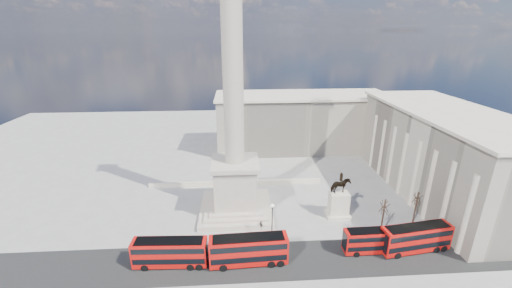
{
  "coord_description": "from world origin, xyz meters",
  "views": [
    {
      "loc": [
        0.49,
        -49.91,
        34.1
      ],
      "look_at": [
        3.9,
        3.32,
        14.76
      ],
      "focal_mm": 22.0,
      "sensor_mm": 36.0,
      "label": 1
    }
  ],
  "objects_px": {
    "pedestrian_walking": "(386,238)",
    "pedestrian_crossing": "(261,226)",
    "pedestrian_standing": "(344,239)",
    "nelsons_column": "(235,151)",
    "red_bus_b": "(249,250)",
    "victorian_lamp": "(272,219)",
    "red_bus_d": "(376,240)",
    "red_bus_c": "(416,238)",
    "equestrian_statue": "(339,201)",
    "red_bus_a": "(171,252)"
  },
  "relations": [
    {
      "from": "red_bus_a",
      "to": "pedestrian_standing",
      "type": "relative_size",
      "value": 6.36
    },
    {
      "from": "pedestrian_walking",
      "to": "victorian_lamp",
      "type": "bearing_deg",
      "value": 169.15
    },
    {
      "from": "equestrian_statue",
      "to": "pedestrian_walking",
      "type": "relative_size",
      "value": 6.06
    },
    {
      "from": "red_bus_c",
      "to": "pedestrian_walking",
      "type": "distance_m",
      "value": 4.76
    },
    {
      "from": "red_bus_a",
      "to": "pedestrian_walking",
      "type": "xyz_separation_m",
      "value": [
        35.5,
        3.52,
        -1.62
      ]
    },
    {
      "from": "red_bus_a",
      "to": "red_bus_b",
      "type": "height_order",
      "value": "red_bus_b"
    },
    {
      "from": "red_bus_b",
      "to": "equestrian_statue",
      "type": "xyz_separation_m",
      "value": [
        17.85,
        12.33,
        0.71
      ]
    },
    {
      "from": "nelsons_column",
      "to": "pedestrian_crossing",
      "type": "height_order",
      "value": "nelsons_column"
    },
    {
      "from": "red_bus_d",
      "to": "pedestrian_standing",
      "type": "bearing_deg",
      "value": 149.28
    },
    {
      "from": "red_bus_c",
      "to": "pedestrian_walking",
      "type": "height_order",
      "value": "red_bus_c"
    },
    {
      "from": "pedestrian_walking",
      "to": "pedestrian_crossing",
      "type": "relative_size",
      "value": 0.82
    },
    {
      "from": "pedestrian_standing",
      "to": "nelsons_column",
      "type": "bearing_deg",
      "value": -60.13
    },
    {
      "from": "red_bus_d",
      "to": "victorian_lamp",
      "type": "xyz_separation_m",
      "value": [
        -16.41,
        4.21,
        1.96
      ]
    },
    {
      "from": "pedestrian_walking",
      "to": "nelsons_column",
      "type": "bearing_deg",
      "value": 150.17
    },
    {
      "from": "nelsons_column",
      "to": "red_bus_a",
      "type": "bearing_deg",
      "value": -123.57
    },
    {
      "from": "red_bus_c",
      "to": "victorian_lamp",
      "type": "relative_size",
      "value": 1.68
    },
    {
      "from": "equestrian_statue",
      "to": "pedestrian_crossing",
      "type": "bearing_deg",
      "value": -166.09
    },
    {
      "from": "nelsons_column",
      "to": "red_bus_d",
      "type": "xyz_separation_m",
      "value": [
        22.52,
        -13.92,
        -10.75
      ]
    },
    {
      "from": "red_bus_c",
      "to": "victorian_lamp",
      "type": "xyz_separation_m",
      "value": [
        -23.02,
        4.4,
        1.67
      ]
    },
    {
      "from": "nelsons_column",
      "to": "pedestrian_standing",
      "type": "relative_size",
      "value": 28.03
    },
    {
      "from": "red_bus_b",
      "to": "red_bus_c",
      "type": "bearing_deg",
      "value": 0.26
    },
    {
      "from": "pedestrian_walking",
      "to": "pedestrian_crossing",
      "type": "xyz_separation_m",
      "value": [
        -21.05,
        4.64,
        0.17
      ]
    },
    {
      "from": "equestrian_statue",
      "to": "pedestrian_crossing",
      "type": "height_order",
      "value": "equestrian_statue"
    },
    {
      "from": "pedestrian_crossing",
      "to": "victorian_lamp",
      "type": "bearing_deg",
      "value": 175.26
    },
    {
      "from": "pedestrian_standing",
      "to": "equestrian_statue",
      "type": "bearing_deg",
      "value": -128.07
    },
    {
      "from": "red_bus_c",
      "to": "equestrian_statue",
      "type": "xyz_separation_m",
      "value": [
        -9.32,
        11.04,
        0.8
      ]
    },
    {
      "from": "pedestrian_walking",
      "to": "pedestrian_standing",
      "type": "distance_m",
      "value": 7.22
    },
    {
      "from": "red_bus_d",
      "to": "pedestrian_standing",
      "type": "relative_size",
      "value": 5.76
    },
    {
      "from": "red_bus_b",
      "to": "pedestrian_standing",
      "type": "bearing_deg",
      "value": 10.93
    },
    {
      "from": "nelsons_column",
      "to": "red_bus_b",
      "type": "height_order",
      "value": "nelsons_column"
    },
    {
      "from": "red_bus_a",
      "to": "pedestrian_walking",
      "type": "distance_m",
      "value": 35.72
    },
    {
      "from": "red_bus_c",
      "to": "equestrian_statue",
      "type": "distance_m",
      "value": 14.47
    },
    {
      "from": "red_bus_b",
      "to": "victorian_lamp",
      "type": "bearing_deg",
      "value": 51.37
    },
    {
      "from": "victorian_lamp",
      "to": "pedestrian_standing",
      "type": "distance_m",
      "value": 12.75
    },
    {
      "from": "red_bus_b",
      "to": "pedestrian_walking",
      "type": "height_order",
      "value": "red_bus_b"
    },
    {
      "from": "red_bus_a",
      "to": "red_bus_d",
      "type": "relative_size",
      "value": 1.1
    },
    {
      "from": "red_bus_a",
      "to": "red_bus_b",
      "type": "xyz_separation_m",
      "value": [
        11.93,
        -0.37,
        0.16
      ]
    },
    {
      "from": "nelsons_column",
      "to": "red_bus_b",
      "type": "distance_m",
      "value": 18.67
    },
    {
      "from": "nelsons_column",
      "to": "pedestrian_crossing",
      "type": "bearing_deg",
      "value": -56.84
    },
    {
      "from": "victorian_lamp",
      "to": "equestrian_statue",
      "type": "distance_m",
      "value": 15.25
    },
    {
      "from": "victorian_lamp",
      "to": "pedestrian_standing",
      "type": "relative_size",
      "value": 3.94
    },
    {
      "from": "red_bus_a",
      "to": "red_bus_b",
      "type": "distance_m",
      "value": 11.94
    },
    {
      "from": "pedestrian_standing",
      "to": "pedestrian_crossing",
      "type": "relative_size",
      "value": 0.96
    },
    {
      "from": "red_bus_c",
      "to": "red_bus_d",
      "type": "xyz_separation_m",
      "value": [
        -6.61,
        0.18,
        -0.28
      ]
    },
    {
      "from": "pedestrian_crossing",
      "to": "pedestrian_walking",
      "type": "bearing_deg",
      "value": -137.05
    },
    {
      "from": "red_bus_b",
      "to": "pedestrian_standing",
      "type": "relative_size",
      "value": 6.77
    },
    {
      "from": "red_bus_a",
      "to": "victorian_lamp",
      "type": "bearing_deg",
      "value": 20.76
    },
    {
      "from": "victorian_lamp",
      "to": "pedestrian_standing",
      "type": "bearing_deg",
      "value": -8.35
    },
    {
      "from": "red_bus_d",
      "to": "red_bus_b",
      "type": "bearing_deg",
      "value": -176.71
    },
    {
      "from": "red_bus_d",
      "to": "equestrian_statue",
      "type": "height_order",
      "value": "equestrian_statue"
    }
  ]
}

